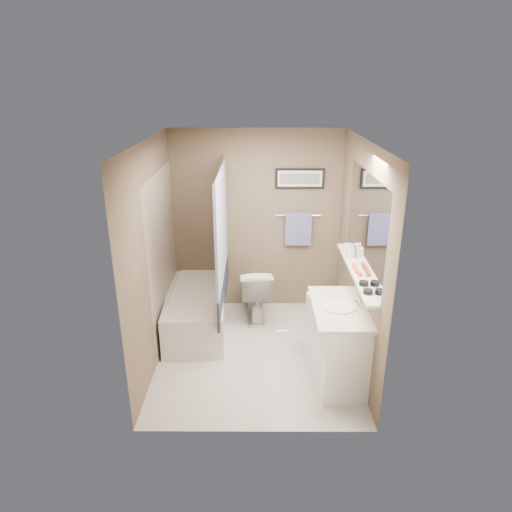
{
  "coord_description": "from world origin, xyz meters",
  "views": [
    {
      "loc": [
        0.02,
        -4.49,
        2.97
      ],
      "look_at": [
        0.0,
        0.15,
        1.15
      ],
      "focal_mm": 32.0,
      "sensor_mm": 36.0,
      "label": 1
    }
  ],
  "objects_px": {
    "glass_jar": "(347,248)",
    "hair_brush_front": "(357,271)",
    "bathtub": "(197,310)",
    "vanity": "(338,344)",
    "candle_bowl_far": "(364,283)",
    "soap_bottle": "(350,250)",
    "hair_brush_back": "(356,268)",
    "candle_bowl_near": "(368,292)",
    "toilet": "(255,292)"
  },
  "relations": [
    {
      "from": "candle_bowl_near",
      "to": "glass_jar",
      "type": "relative_size",
      "value": 0.9
    },
    {
      "from": "bathtub",
      "to": "candle_bowl_near",
      "type": "height_order",
      "value": "candle_bowl_near"
    },
    {
      "from": "toilet",
      "to": "candle_bowl_far",
      "type": "bearing_deg",
      "value": 121.78
    },
    {
      "from": "toilet",
      "to": "glass_jar",
      "type": "distance_m",
      "value": 1.42
    },
    {
      "from": "hair_brush_front",
      "to": "toilet",
      "type": "bearing_deg",
      "value": 133.97
    },
    {
      "from": "bathtub",
      "to": "candle_bowl_near",
      "type": "bearing_deg",
      "value": -39.1
    },
    {
      "from": "vanity",
      "to": "glass_jar",
      "type": "xyz_separation_m",
      "value": [
        0.19,
        0.8,
        0.77
      ]
    },
    {
      "from": "hair_brush_back",
      "to": "glass_jar",
      "type": "relative_size",
      "value": 2.2
    },
    {
      "from": "bathtub",
      "to": "candle_bowl_near",
      "type": "distance_m",
      "value": 2.37
    },
    {
      "from": "hair_brush_front",
      "to": "candle_bowl_near",
      "type": "bearing_deg",
      "value": -90.0
    },
    {
      "from": "vanity",
      "to": "hair_brush_front",
      "type": "xyz_separation_m",
      "value": [
        0.19,
        0.21,
        0.74
      ]
    },
    {
      "from": "candle_bowl_near",
      "to": "glass_jar",
      "type": "bearing_deg",
      "value": 90.0
    },
    {
      "from": "vanity",
      "to": "candle_bowl_near",
      "type": "bearing_deg",
      "value": -61.61
    },
    {
      "from": "bathtub",
      "to": "vanity",
      "type": "distance_m",
      "value": 1.91
    },
    {
      "from": "bathtub",
      "to": "glass_jar",
      "type": "bearing_deg",
      "value": -10.5
    },
    {
      "from": "bathtub",
      "to": "hair_brush_front",
      "type": "relative_size",
      "value": 6.82
    },
    {
      "from": "candle_bowl_far",
      "to": "hair_brush_back",
      "type": "xyz_separation_m",
      "value": [
        0.0,
        0.38,
        0.0
      ]
    },
    {
      "from": "hair_brush_front",
      "to": "soap_bottle",
      "type": "xyz_separation_m",
      "value": [
        0.0,
        0.44,
        0.06
      ]
    },
    {
      "from": "bathtub",
      "to": "vanity",
      "type": "xyz_separation_m",
      "value": [
        1.6,
        -1.03,
        0.15
      ]
    },
    {
      "from": "bathtub",
      "to": "vanity",
      "type": "relative_size",
      "value": 1.67
    },
    {
      "from": "toilet",
      "to": "glass_jar",
      "type": "bearing_deg",
      "value": 148.97
    },
    {
      "from": "bathtub",
      "to": "hair_brush_front",
      "type": "xyz_separation_m",
      "value": [
        1.79,
        -0.82,
        0.89
      ]
    },
    {
      "from": "hair_brush_front",
      "to": "hair_brush_back",
      "type": "relative_size",
      "value": 1.0
    },
    {
      "from": "hair_brush_front",
      "to": "soap_bottle",
      "type": "bearing_deg",
      "value": 90.0
    },
    {
      "from": "candle_bowl_near",
      "to": "bathtub",
      "type": "bearing_deg",
      "value": 144.13
    },
    {
      "from": "toilet",
      "to": "vanity",
      "type": "distance_m",
      "value": 1.57
    },
    {
      "from": "soap_bottle",
      "to": "vanity",
      "type": "bearing_deg",
      "value": -105.77
    },
    {
      "from": "toilet",
      "to": "vanity",
      "type": "bearing_deg",
      "value": 118.2
    },
    {
      "from": "candle_bowl_far",
      "to": "soap_bottle",
      "type": "relative_size",
      "value": 0.55
    },
    {
      "from": "candle_bowl_near",
      "to": "candle_bowl_far",
      "type": "xyz_separation_m",
      "value": [
        0.0,
        0.18,
        0.0
      ]
    },
    {
      "from": "bathtub",
      "to": "soap_bottle",
      "type": "distance_m",
      "value": 2.05
    },
    {
      "from": "candle_bowl_far",
      "to": "hair_brush_back",
      "type": "height_order",
      "value": "hair_brush_back"
    },
    {
      "from": "candle_bowl_far",
      "to": "candle_bowl_near",
      "type": "bearing_deg",
      "value": -90.0
    },
    {
      "from": "candle_bowl_near",
      "to": "hair_brush_front",
      "type": "xyz_separation_m",
      "value": [
        0.0,
        0.47,
        0.0
      ]
    },
    {
      "from": "hair_brush_front",
      "to": "glass_jar",
      "type": "bearing_deg",
      "value": 90.0
    },
    {
      "from": "toilet",
      "to": "soap_bottle",
      "type": "xyz_separation_m",
      "value": [
        1.05,
        -0.65,
        0.83
      ]
    },
    {
      "from": "hair_brush_back",
      "to": "glass_jar",
      "type": "bearing_deg",
      "value": 90.0
    },
    {
      "from": "hair_brush_back",
      "to": "toilet",
      "type": "bearing_deg",
      "value": 136.39
    },
    {
      "from": "hair_brush_back",
      "to": "glass_jar",
      "type": "xyz_separation_m",
      "value": [
        0.0,
        0.5,
        0.03
      ]
    },
    {
      "from": "bathtub",
      "to": "toilet",
      "type": "bearing_deg",
      "value": 17.47
    },
    {
      "from": "candle_bowl_near",
      "to": "hair_brush_back",
      "type": "distance_m",
      "value": 0.56
    },
    {
      "from": "candle_bowl_far",
      "to": "hair_brush_front",
      "type": "height_order",
      "value": "hair_brush_front"
    },
    {
      "from": "candle_bowl_far",
      "to": "glass_jar",
      "type": "xyz_separation_m",
      "value": [
        0.0,
        0.88,
        0.03
      ]
    },
    {
      "from": "candle_bowl_far",
      "to": "soap_bottle",
      "type": "height_order",
      "value": "soap_bottle"
    },
    {
      "from": "toilet",
      "to": "soap_bottle",
      "type": "bearing_deg",
      "value": 142.91
    },
    {
      "from": "glass_jar",
      "to": "soap_bottle",
      "type": "relative_size",
      "value": 0.61
    },
    {
      "from": "candle_bowl_far",
      "to": "vanity",
      "type": "bearing_deg",
      "value": 156.17
    },
    {
      "from": "glass_jar",
      "to": "hair_brush_front",
      "type": "bearing_deg",
      "value": -90.0
    },
    {
      "from": "hair_brush_back",
      "to": "vanity",
      "type": "bearing_deg",
      "value": -121.65
    },
    {
      "from": "hair_brush_front",
      "to": "bathtub",
      "type": "bearing_deg",
      "value": 155.42
    }
  ]
}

